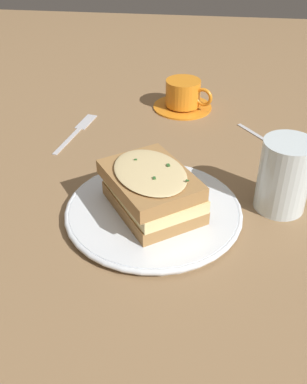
{
  "coord_description": "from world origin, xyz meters",
  "views": [
    {
      "loc": [
        0.52,
        0.09,
        0.43
      ],
      "look_at": [
        -0.01,
        0.03,
        0.04
      ],
      "focal_mm": 42.0,
      "sensor_mm": 36.0,
      "label": 1
    }
  ],
  "objects_px": {
    "dinner_plate": "(154,211)",
    "fork": "(79,128)",
    "sandwich": "(152,190)",
    "spoon": "(283,149)",
    "teacup_with_saucer": "(183,96)",
    "water_glass": "(284,176)"
  },
  "relations": [
    {
      "from": "water_glass",
      "to": "dinner_plate",
      "type": "bearing_deg",
      "value": -76.27
    },
    {
      "from": "dinner_plate",
      "to": "water_glass",
      "type": "height_order",
      "value": "water_glass"
    },
    {
      "from": "dinner_plate",
      "to": "fork",
      "type": "bearing_deg",
      "value": -144.9
    },
    {
      "from": "sandwich",
      "to": "water_glass",
      "type": "bearing_deg",
      "value": 103.94
    },
    {
      "from": "teacup_with_saucer",
      "to": "spoon",
      "type": "height_order",
      "value": "teacup_with_saucer"
    },
    {
      "from": "teacup_with_saucer",
      "to": "water_glass",
      "type": "relative_size",
      "value": 1.13
    },
    {
      "from": "sandwich",
      "to": "teacup_with_saucer",
      "type": "relative_size",
      "value": 1.39
    },
    {
      "from": "dinner_plate",
      "to": "spoon",
      "type": "distance_m",
      "value": 0.31
    },
    {
      "from": "teacup_with_saucer",
      "to": "water_glass",
      "type": "height_order",
      "value": "water_glass"
    },
    {
      "from": "fork",
      "to": "spoon",
      "type": "relative_size",
      "value": 1.19
    },
    {
      "from": "dinner_plate",
      "to": "sandwich",
      "type": "relative_size",
      "value": 1.48
    },
    {
      "from": "spoon",
      "to": "dinner_plate",
      "type": "bearing_deg",
      "value": 7.41
    },
    {
      "from": "dinner_plate",
      "to": "spoon",
      "type": "relative_size",
      "value": 1.85
    },
    {
      "from": "dinner_plate",
      "to": "teacup_with_saucer",
      "type": "relative_size",
      "value": 2.07
    },
    {
      "from": "fork",
      "to": "spoon",
      "type": "distance_m",
      "value": 0.41
    },
    {
      "from": "sandwich",
      "to": "spoon",
      "type": "bearing_deg",
      "value": 135.33
    },
    {
      "from": "teacup_with_saucer",
      "to": "dinner_plate",
      "type": "bearing_deg",
      "value": -70.11
    },
    {
      "from": "spoon",
      "to": "sandwich",
      "type": "bearing_deg",
      "value": 7.32
    },
    {
      "from": "sandwich",
      "to": "spoon",
      "type": "xyz_separation_m",
      "value": [
        -0.22,
        0.22,
        -0.04
      ]
    },
    {
      "from": "sandwich",
      "to": "dinner_plate",
      "type": "bearing_deg",
      "value": 122.36
    },
    {
      "from": "fork",
      "to": "spoon",
      "type": "height_order",
      "value": "spoon"
    },
    {
      "from": "teacup_with_saucer",
      "to": "water_glass",
      "type": "distance_m",
      "value": 0.39
    }
  ]
}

